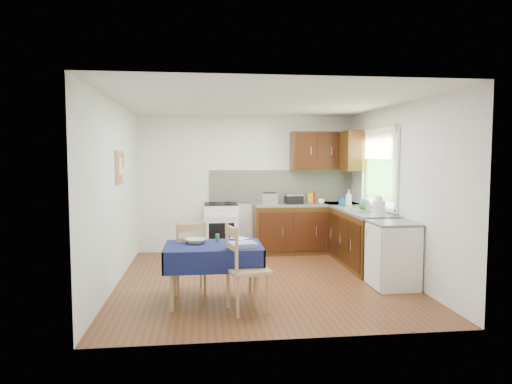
{
  "coord_description": "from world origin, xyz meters",
  "views": [
    {
      "loc": [
        -0.82,
        -6.29,
        1.75
      ],
      "look_at": [
        -0.06,
        0.17,
        1.24
      ],
      "focal_mm": 32.0,
      "sensor_mm": 36.0,
      "label": 1
    }
  ],
  "objects": [
    {
      "name": "upper_cabinets",
      "position": [
        1.52,
        1.8,
        1.85
      ],
      "size": [
        1.2,
        0.85,
        0.7
      ],
      "color": "#311B08",
      "rests_on": "wall_back"
    },
    {
      "name": "soap_bottle_b",
      "position": [
        1.6,
        1.4,
        0.99
      ],
      "size": [
        0.09,
        0.09,
        0.18
      ],
      "primitive_type": "imported",
      "rotation": [
        0.0,
        0.0,
        1.73
      ],
      "color": "#1E5CAF",
      "rests_on": "worktop_right"
    },
    {
      "name": "kettle",
      "position": [
        1.67,
        -0.1,
        1.03
      ],
      "size": [
        0.18,
        0.18,
        0.3
      ],
      "color": "white",
      "rests_on": "worktop_right"
    },
    {
      "name": "toaster",
      "position": [
        0.37,
        1.75,
        1.0
      ],
      "size": [
        0.28,
        0.17,
        0.21
      ],
      "rotation": [
        0.0,
        0.0,
        -0.25
      ],
      "color": "silver",
      "rests_on": "worktop_back"
    },
    {
      "name": "wall_right",
      "position": [
        2.0,
        0.0,
        1.25
      ],
      "size": [
        0.02,
        4.2,
        2.5
      ],
      "primitive_type": "cube",
      "color": "silver",
      "rests_on": "ground"
    },
    {
      "name": "yellow_packet",
      "position": [
        1.18,
        1.97,
        0.98
      ],
      "size": [
        0.15,
        0.13,
        0.17
      ],
      "primitive_type": "cube",
      "rotation": [
        0.0,
        0.0,
        -0.4
      ],
      "color": "gold",
      "rests_on": "worktop_back"
    },
    {
      "name": "stove",
      "position": [
        -0.5,
        1.8,
        0.46
      ],
      "size": [
        0.6,
        0.61,
        0.92
      ],
      "color": "white",
      "rests_on": "ground"
    },
    {
      "name": "floor",
      "position": [
        0.0,
        0.0,
        0.0
      ],
      "size": [
        4.2,
        4.2,
        0.0
      ],
      "primitive_type": "plane",
      "color": "#552F16",
      "rests_on": "ground"
    },
    {
      "name": "dish_rack",
      "position": [
        1.71,
        0.53,
        0.92
      ],
      "size": [
        0.41,
        0.31,
        0.19
      ],
      "rotation": [
        0.0,
        0.0,
        -0.38
      ],
      "color": "gray",
      "rests_on": "worktop_right"
    },
    {
      "name": "wall_back",
      "position": [
        0.0,
        2.1,
        1.25
      ],
      "size": [
        4.0,
        0.02,
        2.5
      ],
      "primitive_type": "cube",
      "color": "silver",
      "rests_on": "ground"
    },
    {
      "name": "chair_near",
      "position": [
        -0.37,
        -1.27,
        0.53
      ],
      "size": [
        0.53,
        0.53,
        1.0
      ],
      "rotation": [
        0.0,
        0.0,
        1.81
      ],
      "color": "tan",
      "rests_on": "ground"
    },
    {
      "name": "corkboard",
      "position": [
        -1.97,
        0.3,
        1.6
      ],
      "size": [
        0.04,
        0.62,
        0.47
      ],
      "color": "tan",
      "rests_on": "wall_left"
    },
    {
      "name": "tea_towel",
      "position": [
        -0.37,
        -1.06,
        0.72
      ],
      "size": [
        0.34,
        0.29,
        0.06
      ],
      "primitive_type": "cube",
      "rotation": [
        0.0,
        0.0,
        0.16
      ],
      "color": "navy",
      "rests_on": "dining_table"
    },
    {
      "name": "spice_jar",
      "position": [
        -0.64,
        -0.69,
        0.75
      ],
      "size": [
        0.05,
        0.05,
        0.1
      ],
      "primitive_type": "cylinder",
      "color": "#23812B",
      "rests_on": "dining_table"
    },
    {
      "name": "dining_table",
      "position": [
        -0.7,
        -0.88,
        0.59
      ],
      "size": [
        1.15,
        0.78,
        0.7
      ],
      "rotation": [
        0.0,
        0.0,
        -0.08
      ],
      "color": "#101842",
      "rests_on": "ground"
    },
    {
      "name": "worktop_corner",
      "position": [
        1.7,
        1.8,
        0.88
      ],
      "size": [
        0.6,
        0.6,
        0.04
      ],
      "primitive_type": "cube",
      "color": "slate",
      "rests_on": "base_cabinets"
    },
    {
      "name": "worktop_right",
      "position": [
        1.7,
        0.65,
        0.88
      ],
      "size": [
        0.6,
        1.7,
        0.04
      ],
      "primitive_type": "cube",
      "color": "slate",
      "rests_on": "base_cabinets"
    },
    {
      "name": "base_cabinets",
      "position": [
        1.36,
        1.26,
        0.43
      ],
      "size": [
        1.9,
        2.3,
        0.86
      ],
      "color": "#311B08",
      "rests_on": "ground"
    },
    {
      "name": "soap_bottle_a",
      "position": [
        1.65,
        1.21,
        1.04
      ],
      "size": [
        0.15,
        0.15,
        0.28
      ],
      "primitive_type": "imported",
      "rotation": [
        0.0,
        0.0,
        0.63
      ],
      "color": "white",
      "rests_on": "worktop_right"
    },
    {
      "name": "splashback",
      "position": [
        0.65,
        2.08,
        1.2
      ],
      "size": [
        2.7,
        0.02,
        0.6
      ],
      "primitive_type": "cube",
      "color": "beige",
      "rests_on": "wall_back"
    },
    {
      "name": "fridge",
      "position": [
        1.7,
        -0.55,
        0.44
      ],
      "size": [
        0.58,
        0.6,
        0.89
      ],
      "color": "white",
      "rests_on": "ground"
    },
    {
      "name": "cup",
      "position": [
        1.3,
        1.65,
        0.95
      ],
      "size": [
        0.14,
        0.14,
        0.09
      ],
      "primitive_type": "imported",
      "rotation": [
        0.0,
        0.0,
        0.18
      ],
      "color": "white",
      "rests_on": "worktop_back"
    },
    {
      "name": "ceiling",
      "position": [
        0.0,
        0.0,
        2.5
      ],
      "size": [
        4.0,
        4.2,
        0.02
      ],
      "primitive_type": "cube",
      "color": "white",
      "rests_on": "wall_back"
    },
    {
      "name": "sauce_bottle",
      "position": [
        1.19,
        1.75,
        1.01
      ],
      "size": [
        0.05,
        0.05,
        0.23
      ],
      "primitive_type": "cylinder",
      "color": "#B41E0E",
      "rests_on": "worktop_back"
    },
    {
      "name": "soap_bottle_c",
      "position": [
        1.71,
        0.62,
        0.99
      ],
      "size": [
        0.17,
        0.17,
        0.18
      ],
      "primitive_type": "imported",
      "rotation": [
        0.0,
        0.0,
        3.31
      ],
      "color": "#227F22",
      "rests_on": "worktop_right"
    },
    {
      "name": "worktop_back",
      "position": [
        1.05,
        1.8,
        0.88
      ],
      "size": [
        1.9,
        0.6,
        0.04
      ],
      "primitive_type": "cube",
      "color": "slate",
      "rests_on": "base_cabinets"
    },
    {
      "name": "wall_left",
      "position": [
        -2.0,
        0.0,
        1.25
      ],
      "size": [
        0.02,
        4.2,
        2.5
      ],
      "primitive_type": "cube",
      "color": "white",
      "rests_on": "ground"
    },
    {
      "name": "chair_far",
      "position": [
        -0.99,
        -0.53,
        0.5
      ],
      "size": [
        0.47,
        0.47,
        0.94
      ],
      "rotation": [
        0.0,
        0.0,
        3.29
      ],
      "color": "tan",
      "rests_on": "ground"
    },
    {
      "name": "wall_front",
      "position": [
        0.0,
        -2.1,
        1.25
      ],
      "size": [
        4.0,
        0.02,
        2.5
      ],
      "primitive_type": "cube",
      "color": "silver",
      "rests_on": "ground"
    },
    {
      "name": "window",
      "position": [
        1.97,
        0.7,
        1.65
      ],
      "size": [
        0.04,
        1.48,
        1.26
      ],
      "color": "#315824",
      "rests_on": "wall_right"
    },
    {
      "name": "sandwich_press",
      "position": [
        0.82,
        1.76,
        0.99
      ],
      "size": [
        0.31,
        0.27,
        0.18
      ],
      "rotation": [
        0.0,
        0.0,
        0.43
      ],
      "color": "black",
      "rests_on": "worktop_back"
    },
    {
      "name": "book",
      "position": [
        -0.42,
        -0.6,
        0.71
      ],
      "size": [
        0.26,
        0.27,
        0.02
      ],
      "primitive_type": "imported",
      "rotation": [
        0.0,
        0.0,
        0.67
      ],
      "color": "white",
      "rests_on": "dining_table"
    },
    {
      "name": "plate_bowl",
      "position": [
        -0.91,
        -0.77,
        0.73
      ],
      "size": [
        0.28,
        0.28,
        0.06
      ],
      "primitive_type": "imported",
      "rotation": [
        0.0,
        0.0,
        -0.17
      ],
      "color": "#F6F2C9",
      "rests_on": "dining_table"
    }
  ]
}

